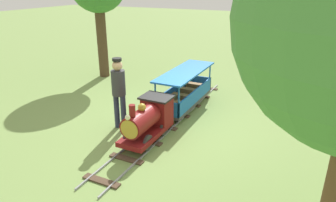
% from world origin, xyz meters
% --- Properties ---
extents(ground_plane, '(60.00, 60.00, 0.00)m').
position_xyz_m(ground_plane, '(0.00, 0.00, 0.00)').
color(ground_plane, '#75934C').
extents(track, '(0.70, 6.05, 0.04)m').
position_xyz_m(track, '(0.00, -0.20, 0.02)').
color(track, gray).
rests_on(track, ground_plane).
extents(locomotive, '(0.66, 1.45, 0.97)m').
position_xyz_m(locomotive, '(0.00, 0.85, 0.48)').
color(locomotive, maroon).
rests_on(locomotive, ground_plane).
extents(passenger_car, '(0.76, 2.35, 0.97)m').
position_xyz_m(passenger_car, '(0.00, -1.10, 0.42)').
color(passenger_car, '#3F3F3F').
rests_on(passenger_car, ground_plane).
extents(conductor_person, '(0.30, 0.30, 1.62)m').
position_xyz_m(conductor_person, '(0.85, 0.62, 0.96)').
color(conductor_person, '#282D47').
rests_on(conductor_person, ground_plane).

